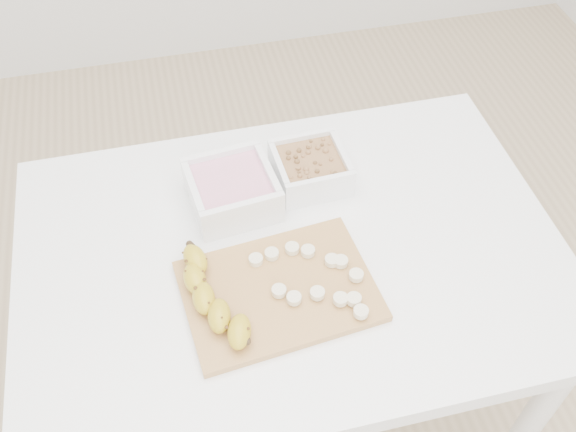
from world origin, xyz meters
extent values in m
plane|color=#C6AD89|center=(0.00, 0.00, 0.00)|extent=(3.50, 3.50, 0.00)
cube|color=white|center=(0.00, 0.00, 0.73)|extent=(1.00, 0.70, 0.04)
cylinder|color=white|center=(0.44, -0.29, 0.35)|extent=(0.05, 0.05, 0.71)
cylinder|color=white|center=(-0.44, 0.29, 0.35)|extent=(0.05, 0.05, 0.71)
cylinder|color=white|center=(0.44, 0.29, 0.35)|extent=(0.05, 0.05, 0.71)
cube|color=white|center=(-0.08, 0.14, 0.79)|extent=(0.18, 0.18, 0.07)
cube|color=pink|center=(-0.08, 0.14, 0.79)|extent=(0.15, 0.15, 0.04)
cube|color=white|center=(0.08, 0.17, 0.78)|extent=(0.15, 0.15, 0.07)
cube|color=brown|center=(0.08, 0.17, 0.79)|extent=(0.12, 0.12, 0.04)
cube|color=#AE8444|center=(-0.04, -0.09, 0.76)|extent=(0.35, 0.26, 0.01)
cylinder|color=beige|center=(-0.07, -0.02, 0.77)|extent=(0.03, 0.03, 0.01)
cylinder|color=beige|center=(-0.04, -0.02, 0.77)|extent=(0.03, 0.03, 0.01)
cylinder|color=beige|center=(0.00, -0.01, 0.77)|extent=(0.03, 0.03, 0.01)
cylinder|color=beige|center=(0.02, -0.03, 0.77)|extent=(0.03, 0.03, 0.01)
cylinder|color=beige|center=(0.06, -0.06, 0.77)|extent=(0.03, 0.03, 0.01)
cylinder|color=beige|center=(0.07, -0.06, 0.77)|extent=(0.03, 0.03, 0.01)
cylinder|color=beige|center=(0.09, -0.10, 0.77)|extent=(0.03, 0.03, 0.01)
cylinder|color=beige|center=(-0.05, -0.10, 0.77)|extent=(0.03, 0.03, 0.01)
cylinder|color=beige|center=(-0.03, -0.12, 0.77)|extent=(0.03, 0.03, 0.01)
cylinder|color=beige|center=(0.02, -0.12, 0.77)|extent=(0.03, 0.03, 0.01)
cylinder|color=beige|center=(0.05, -0.14, 0.77)|extent=(0.03, 0.03, 0.01)
cylinder|color=beige|center=(0.07, -0.15, 0.78)|extent=(0.03, 0.03, 0.01)
cylinder|color=beige|center=(0.08, -0.17, 0.78)|extent=(0.03, 0.03, 0.01)
camera|label=1|loc=(-0.17, -0.70, 1.68)|focal=40.00mm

